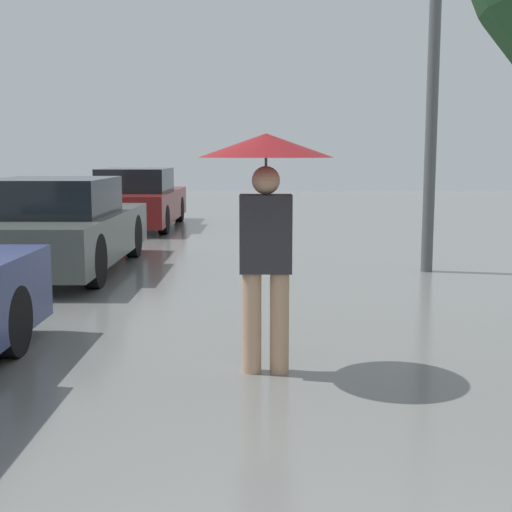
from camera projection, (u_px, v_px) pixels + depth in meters
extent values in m
cylinder|color=tan|center=(252.00, 322.00, 5.21)|extent=(0.14, 0.14, 0.75)
cylinder|color=tan|center=(279.00, 322.00, 5.21)|extent=(0.14, 0.14, 0.75)
cube|color=#2D2D33|center=(266.00, 234.00, 5.12)|extent=(0.37, 0.22, 0.56)
sphere|color=tan|center=(266.00, 180.00, 5.06)|extent=(0.20, 0.20, 0.20)
cylinder|color=#515456|center=(266.00, 200.00, 5.08)|extent=(0.02, 0.02, 0.60)
cone|color=maroon|center=(266.00, 145.00, 5.03)|extent=(0.97, 0.97, 0.17)
cylinder|color=black|center=(10.00, 321.00, 5.62)|extent=(0.18, 0.57, 0.57)
cube|color=#4C514C|center=(59.00, 236.00, 9.76)|extent=(1.75, 4.16, 0.61)
cube|color=black|center=(53.00, 197.00, 9.47)|extent=(1.49, 1.87, 0.49)
cylinder|color=black|center=(32.00, 236.00, 11.06)|extent=(0.18, 0.65, 0.65)
cylinder|color=black|center=(133.00, 236.00, 11.05)|extent=(0.18, 0.65, 0.65)
cylinder|color=black|center=(94.00, 261.00, 8.50)|extent=(0.18, 0.65, 0.65)
cube|color=maroon|center=(138.00, 205.00, 15.49)|extent=(1.63, 4.27, 0.63)
cube|color=black|center=(136.00, 180.00, 15.20)|extent=(1.39, 1.92, 0.49)
cylinder|color=black|center=(117.00, 209.00, 16.83)|extent=(0.18, 0.57, 0.57)
cylinder|color=black|center=(179.00, 209.00, 16.82)|extent=(0.18, 0.57, 0.57)
cylinder|color=black|center=(90.00, 220.00, 14.21)|extent=(0.18, 0.57, 0.57)
cylinder|color=black|center=(164.00, 220.00, 14.20)|extent=(0.18, 0.57, 0.57)
cylinder|color=#515456|center=(432.00, 107.00, 9.42)|extent=(0.16, 0.16, 4.40)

